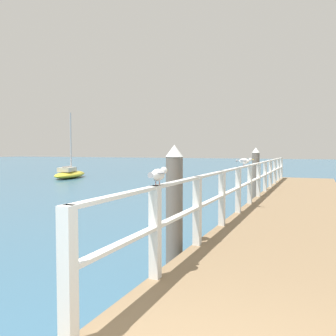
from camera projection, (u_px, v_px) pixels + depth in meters
name	position (u px, v px, depth m)	size (l,w,h in m)	color
pier_deck	(297.00, 209.00, 10.79)	(2.71, 19.79, 0.45)	#846B4C
pier_railing	(254.00, 178.00, 11.23)	(0.12, 18.31, 1.13)	silver
dock_piling_near	(174.00, 207.00, 5.99)	(0.29, 0.29, 2.09)	#6B6056
dock_piling_far	(256.00, 175.00, 13.86)	(0.29, 0.29, 2.09)	#6B6056
seagull_foreground	(158.00, 174.00, 4.42)	(0.18, 0.48, 0.21)	white
seagull_background	(244.00, 161.00, 9.58)	(0.48, 0.21, 0.21)	white
boat_2	(70.00, 174.00, 25.57)	(2.43, 4.30, 4.61)	gold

